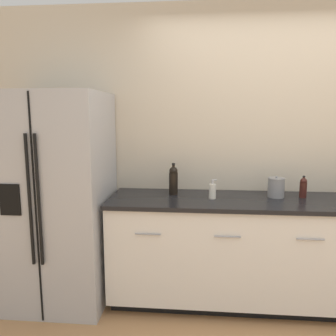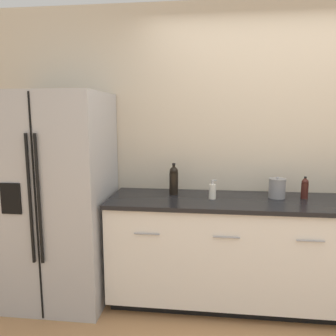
{
  "view_description": "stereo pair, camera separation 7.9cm",
  "coord_description": "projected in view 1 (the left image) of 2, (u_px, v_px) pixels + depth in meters",
  "views": [
    {
      "loc": [
        -0.77,
        -1.65,
        1.62
      ],
      "look_at": [
        -1.01,
        1.05,
        1.18
      ],
      "focal_mm": 35.0,
      "sensor_mm": 36.0,
      "label": 1
    },
    {
      "loc": [
        -0.69,
        -1.65,
        1.62
      ],
      "look_at": [
        -1.01,
        1.05,
        1.18
      ],
      "focal_mm": 35.0,
      "sensor_mm": 36.0,
      "label": 2
    }
  ],
  "objects": [
    {
      "name": "oil_bottle",
      "position": [
        303.0,
        187.0,
        2.75
      ],
      "size": [
        0.06,
        0.06,
        0.19
      ],
      "color": "#3D1914",
      "rests_on": "counter_unit"
    },
    {
      "name": "counter_unit",
      "position": [
        259.0,
        251.0,
        2.79
      ],
      "size": [
        2.54,
        0.64,
        0.93
      ],
      "color": "black",
      "rests_on": "ground_plane"
    },
    {
      "name": "soap_dispenser",
      "position": [
        212.0,
        191.0,
        2.72
      ],
      "size": [
        0.06,
        0.06,
        0.16
      ],
      "color": "silver",
      "rests_on": "counter_unit"
    },
    {
      "name": "refrigerator",
      "position": [
        57.0,
        199.0,
        2.81
      ],
      "size": [
        0.87,
        0.77,
        1.81
      ],
      "color": "#B2B2B5",
      "rests_on": "ground_plane"
    },
    {
      "name": "steel_canister",
      "position": [
        276.0,
        187.0,
        2.77
      ],
      "size": [
        0.14,
        0.14,
        0.18
      ],
      "color": "gray",
      "rests_on": "counter_unit"
    },
    {
      "name": "wine_bottle",
      "position": [
        173.0,
        180.0,
        2.86
      ],
      "size": [
        0.08,
        0.08,
        0.28
      ],
      "color": "black",
      "rests_on": "counter_unit"
    },
    {
      "name": "wall_back",
      "position": [
        282.0,
        151.0,
        2.98
      ],
      "size": [
        10.0,
        0.05,
        2.6
      ],
      "color": "beige",
      "rests_on": "ground_plane"
    }
  ]
}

